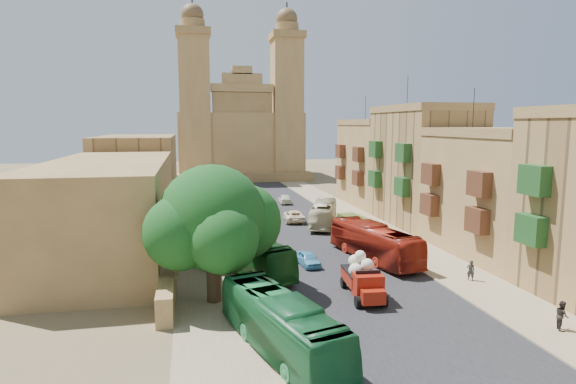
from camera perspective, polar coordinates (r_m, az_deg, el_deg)
name	(u,v)px	position (r m, az deg, el deg)	size (l,w,h in m)	color
ground	(372,313)	(31.16, 9.94, -13.94)	(260.00, 260.00, 0.00)	brown
road_surface	(281,220)	(58.99, -0.78, -3.31)	(14.00, 140.00, 0.01)	black
sidewalk_east	(355,217)	(61.45, 7.96, -2.93)	(5.00, 140.00, 0.01)	#8C7A5C
sidewalk_west	(203,223)	(58.00, -10.06, -3.63)	(5.00, 140.00, 0.01)	#8C7A5C
kerb_east	(336,217)	(60.66, 5.74, -2.99)	(0.25, 140.00, 0.12)	#8C7A5C
kerb_west	(224,222)	(58.10, -7.59, -3.50)	(0.25, 140.00, 0.12)	#8C7A5C
townhouse_b	(497,192)	(46.72, 23.51, 0.05)	(9.00, 14.00, 14.90)	olive
townhouse_c	(423,165)	(58.52, 15.72, 3.12)	(9.00, 14.00, 17.40)	#A07B48
townhouse_d	(377,162)	(71.27, 10.54, 3.50)	(9.00, 14.00, 15.90)	olive
west_wall	(174,236)	(48.05, -13.34, -5.06)	(1.00, 40.00, 1.80)	olive
west_building_low	(109,208)	(45.99, -20.41, -1.74)	(10.00, 28.00, 8.40)	olive
west_building_mid	(138,171)	(71.49, -17.31, 2.36)	(10.00, 22.00, 10.00)	#A07B48
church	(240,134)	(106.01, -5.76, 6.84)	(28.00, 22.50, 36.30)	olive
ficus_tree	(214,221)	(31.48, -8.81, -3.47)	(9.09, 8.36, 9.09)	#382A1C
street_tree_a	(202,224)	(39.65, -10.17, -3.76)	(3.48, 3.48, 5.35)	#382A1C
street_tree_b	(199,206)	(51.54, -10.51, -1.67)	(2.96, 2.96, 4.55)	#382A1C
street_tree_c	(197,188)	(63.36, -10.74, 0.43)	(3.29, 3.29, 5.07)	#382A1C
street_tree_d	(196,181)	(75.32, -10.88, 1.30)	(2.91, 2.91, 4.47)	#382A1C
red_truck	(363,278)	(33.34, 8.88, -10.01)	(2.40, 5.29, 3.01)	maroon
olive_pickup	(354,225)	(52.11, 7.81, -3.90)	(2.54, 4.69, 1.85)	#4A5821
bus_green_south	(281,324)	(25.43, -0.86, -15.36)	(2.51, 10.72, 2.99)	#1B6836
bus_green_north	(248,253)	(38.38, -4.74, -7.24)	(2.53, 10.80, 3.01)	#15531B
bus_red_east	(374,242)	(42.14, 10.17, -5.91)	(2.59, 11.06, 3.08)	maroon
bus_cream_east	(324,214)	(55.54, 4.23, -2.59)	(2.33, 9.97, 2.78)	#B8AD89
car_blue_a	(308,259)	(40.14, 2.39, -7.91)	(1.38, 3.42, 1.16)	#4EA1CB
car_white_a	(238,208)	(63.39, -5.95, -1.93)	(1.46, 4.20, 1.38)	white
car_cream	(294,216)	(57.88, 0.71, -2.85)	(2.28, 4.94, 1.37)	#FFEBC7
car_dkblue	(252,197)	(74.44, -4.29, -0.55)	(1.52, 3.74, 1.09)	navy
car_white_b	(285,199)	(71.01, -0.42, -0.81)	(1.65, 4.10, 1.40)	silver
car_blue_b	(247,185)	(87.80, -4.83, 0.80)	(1.30, 3.73, 1.23)	#315AAB
pedestrian_a	(471,270)	(38.86, 20.84, -8.67)	(0.57, 0.37, 1.55)	#2A292C
pedestrian_b	(562,315)	(32.15, 29.72, -12.59)	(0.82, 0.64, 1.69)	#2A2420
pedestrian_c	(414,254)	(42.20, 14.71, -7.10)	(0.91, 0.38, 1.56)	#32333A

